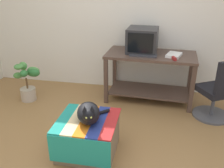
% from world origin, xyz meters
% --- Properties ---
extents(ground_plane, '(14.00, 14.00, 0.00)m').
position_xyz_m(ground_plane, '(0.00, 0.00, 0.00)').
color(ground_plane, olive).
extents(back_wall, '(8.00, 0.10, 2.60)m').
position_xyz_m(back_wall, '(0.00, 2.05, 1.30)').
color(back_wall, silver).
rests_on(back_wall, ground_plane).
extents(desk, '(1.38, 0.73, 0.77)m').
position_xyz_m(desk, '(0.53, 1.60, 0.52)').
color(desk, '#4C382D').
rests_on(desk, ground_plane).
extents(tv_monitor, '(0.48, 0.48, 0.37)m').
position_xyz_m(tv_monitor, '(0.39, 1.67, 0.95)').
color(tv_monitor, '#28282B').
rests_on(tv_monitor, desk).
extents(keyboard, '(0.40, 0.16, 0.02)m').
position_xyz_m(keyboard, '(0.43, 1.46, 0.78)').
color(keyboard, '#333338').
rests_on(keyboard, desk).
extents(book, '(0.26, 0.31, 0.04)m').
position_xyz_m(book, '(0.87, 1.53, 0.79)').
color(book, white).
rests_on(book, desk).
extents(ottoman_with_blanket, '(0.65, 0.65, 0.41)m').
position_xyz_m(ottoman_with_blanket, '(-0.07, 0.15, 0.21)').
color(ottoman_with_blanket, '#7A664C').
rests_on(ottoman_with_blanket, ground_plane).
extents(cat, '(0.36, 0.46, 0.26)m').
position_xyz_m(cat, '(-0.04, 0.12, 0.52)').
color(cat, black).
rests_on(cat, ottoman_with_blanket).
extents(potted_plant, '(0.42, 0.31, 0.63)m').
position_xyz_m(potted_plant, '(-1.36, 1.21, 0.31)').
color(potted_plant, '#B7A893').
rests_on(potted_plant, ground_plane).
extents(office_chair, '(0.57, 0.57, 0.89)m').
position_xyz_m(office_chair, '(1.48, 1.17, 0.39)').
color(office_chair, '#4C4C51').
rests_on(office_chair, ground_plane).
extents(stapler, '(0.07, 0.12, 0.04)m').
position_xyz_m(stapler, '(0.86, 1.36, 0.79)').
color(stapler, '#A31E1E').
rests_on(stapler, desk).
extents(pen, '(0.10, 0.11, 0.01)m').
position_xyz_m(pen, '(0.87, 1.60, 0.77)').
color(pen, '#B7B7BC').
rests_on(pen, desk).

